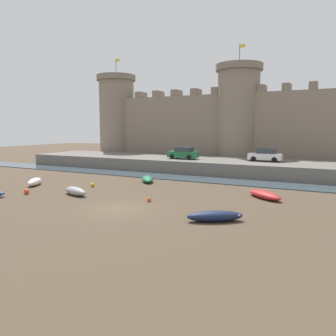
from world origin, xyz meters
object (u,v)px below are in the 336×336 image
at_px(rowboat_near_channel_left, 215,216).
at_px(car_quay_centre_east, 183,153).
at_px(rowboat_near_channel_right, 35,182).
at_px(mooring_buoy_near_shore, 93,185).
at_px(rowboat_foreground_left, 265,195).
at_px(mooring_buoy_near_channel, 26,191).
at_px(rowboat_midflat_centre, 147,179).
at_px(rowboat_midflat_left, 75,191).
at_px(car_quay_east, 265,155).
at_px(mooring_buoy_off_centre, 149,200).

height_order(rowboat_near_channel_left, car_quay_centre_east, car_quay_centre_east).
bearing_deg(rowboat_near_channel_right, mooring_buoy_near_shore, 18.69).
bearing_deg(rowboat_foreground_left, mooring_buoy_near_channel, -157.88).
bearing_deg(mooring_buoy_near_channel, rowboat_midflat_centre, 59.53).
bearing_deg(rowboat_midflat_left, rowboat_near_channel_right, 165.58).
bearing_deg(rowboat_near_channel_right, rowboat_foreground_left, 10.99).
bearing_deg(rowboat_near_channel_left, car_quay_east, 93.22).
relative_size(rowboat_midflat_centre, rowboat_foreground_left, 0.93).
bearing_deg(rowboat_near_channel_right, car_quay_centre_east, 63.10).
xyz_separation_m(rowboat_foreground_left, mooring_buoy_near_shore, (-16.41, -2.34, -0.12)).
relative_size(rowboat_foreground_left, mooring_buoy_near_shore, 8.91).
bearing_deg(car_quay_east, rowboat_midflat_centre, -130.46).
relative_size(mooring_buoy_off_centre, mooring_buoy_near_channel, 0.77).
distance_m(mooring_buoy_near_channel, car_quay_east, 28.16).
height_order(mooring_buoy_near_channel, car_quay_centre_east, car_quay_centre_east).
bearing_deg(car_quay_east, rowboat_midflat_left, -120.36).
xyz_separation_m(rowboat_near_channel_left, rowboat_foreground_left, (1.47, 8.40, -0.03)).
xyz_separation_m(rowboat_near_channel_left, car_quay_centre_east, (-11.99, 21.52, 2.09)).
bearing_deg(rowboat_near_channel_left, rowboat_near_channel_right, 168.97).
bearing_deg(car_quay_east, mooring_buoy_near_shore, -128.45).
xyz_separation_m(rowboat_midflat_left, mooring_buoy_near_shore, (-1.32, 3.85, -0.17)).
distance_m(rowboat_midflat_left, rowboat_foreground_left, 16.31).
distance_m(rowboat_near_channel_left, car_quay_east, 23.37).
xyz_separation_m(rowboat_midflat_left, rowboat_foreground_left, (15.09, 6.19, -0.04)).
relative_size(rowboat_near_channel_right, rowboat_foreground_left, 0.84).
bearing_deg(car_quay_centre_east, car_quay_east, 9.11).
xyz_separation_m(rowboat_near_channel_right, mooring_buoy_near_shore, (5.90, 2.00, -0.18)).
height_order(rowboat_near_channel_left, mooring_buoy_near_channel, rowboat_near_channel_left).
bearing_deg(rowboat_near_channel_right, mooring_buoy_off_centre, -4.65).
distance_m(rowboat_near_channel_right, mooring_buoy_near_channel, 4.62).
distance_m(rowboat_midflat_left, mooring_buoy_near_channel, 4.53).
distance_m(rowboat_near_channel_left, mooring_buoy_off_centre, 7.15).
bearing_deg(rowboat_near_channel_left, mooring_buoy_near_channel, 178.23).
height_order(rowboat_near_channel_left, rowboat_midflat_centre, rowboat_near_channel_left).
relative_size(mooring_buoy_near_shore, mooring_buoy_near_channel, 0.86).
relative_size(rowboat_midflat_centre, mooring_buoy_near_shore, 8.26).
xyz_separation_m(rowboat_near_channel_left, mooring_buoy_near_shore, (-14.94, 6.06, -0.15)).
bearing_deg(rowboat_near_channel_right, rowboat_near_channel_left, -11.03).
distance_m(rowboat_midflat_left, mooring_buoy_near_shore, 4.08).
distance_m(rowboat_near_channel_right, car_quay_east, 27.45).
height_order(rowboat_midflat_left, car_quay_east, car_quay_east).
xyz_separation_m(rowboat_midflat_centre, rowboat_foreground_left, (13.06, -2.78, -0.01)).
distance_m(rowboat_foreground_left, mooring_buoy_near_shore, 16.58).
bearing_deg(rowboat_foreground_left, car_quay_centre_east, 135.72).
xyz_separation_m(rowboat_near_channel_left, rowboat_midflat_centre, (-11.59, 11.18, -0.02)).
distance_m(rowboat_midflat_centre, car_quay_centre_east, 10.56).
relative_size(rowboat_near_channel_right, car_quay_centre_east, 0.75).
bearing_deg(rowboat_midflat_left, rowboat_near_channel_left, -9.20).
relative_size(rowboat_near_channel_left, mooring_buoy_off_centre, 9.91).
bearing_deg(mooring_buoy_near_shore, rowboat_near_channel_left, -22.08).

